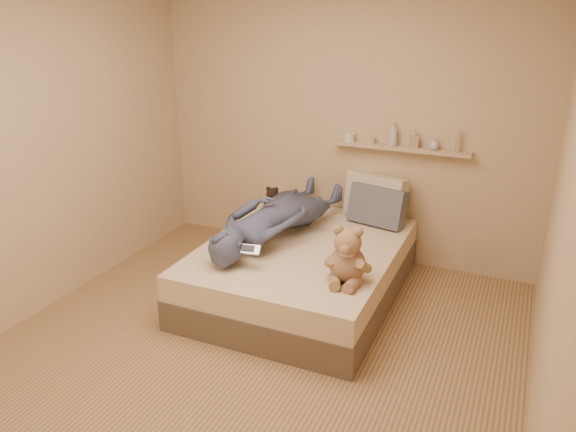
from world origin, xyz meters
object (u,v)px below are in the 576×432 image
at_px(dark_plush, 273,202).
at_px(person, 276,216).
at_px(pillow_cream, 376,197).
at_px(pillow_grey, 377,206).
at_px(teddy_bear, 347,259).
at_px(wall_shelf, 401,148).
at_px(bed, 302,270).
at_px(game_console, 248,249).

bearing_deg(dark_plush, person, -62.02).
bearing_deg(pillow_cream, pillow_grey, -67.97).
xyz_separation_m(teddy_bear, person, (-0.80, 0.53, 0.01)).
bearing_deg(pillow_grey, dark_plush, -171.58).
distance_m(pillow_cream, wall_shelf, 0.49).
bearing_deg(dark_plush, wall_shelf, 18.55).
bearing_deg(person, pillow_cream, -120.26).
distance_m(bed, pillow_cream, 1.00).
height_order(game_console, pillow_cream, pillow_cream).
bearing_deg(teddy_bear, person, 146.40).
bearing_deg(pillow_cream, teddy_bear, -83.03).
height_order(teddy_bear, pillow_cream, teddy_bear).
bearing_deg(teddy_bear, pillow_grey, 95.03).
xyz_separation_m(game_console, dark_plush, (-0.33, 1.11, -0.04)).
bearing_deg(bed, person, 165.98).
bearing_deg(pillow_cream, person, -129.91).
bearing_deg(person, bed, 175.62).
distance_m(game_console, person, 0.63).
height_order(game_console, pillow_grey, pillow_grey).
bearing_deg(dark_plush, pillow_cream, 17.42).
bearing_deg(bed, pillow_cream, 65.84).
bearing_deg(pillow_cream, bed, -114.16).
relative_size(pillow_cream, pillow_grey, 1.10).
bearing_deg(dark_plush, bed, -46.42).
xyz_separation_m(bed, dark_plush, (-0.52, 0.55, 0.34)).
xyz_separation_m(teddy_bear, wall_shelf, (0.02, 1.37, 0.47)).
bearing_deg(wall_shelf, pillow_grey, -118.94).
relative_size(bed, person, 1.20).
xyz_separation_m(bed, pillow_grey, (0.43, 0.69, 0.40)).
height_order(game_console, dark_plush, dark_plush).
height_order(game_console, person, person).
distance_m(pillow_cream, person, 1.00).
height_order(teddy_bear, person, teddy_bear).
bearing_deg(pillow_grey, game_console, -116.55).
height_order(game_console, teddy_bear, teddy_bear).
xyz_separation_m(dark_plush, person, (0.26, -0.48, 0.08)).
xyz_separation_m(game_console, pillow_grey, (0.62, 1.25, 0.01)).
relative_size(game_console, pillow_grey, 0.38).
xyz_separation_m(dark_plush, pillow_cream, (0.89, 0.28, 0.09)).
height_order(dark_plush, person, person).
distance_m(game_console, dark_plush, 1.16).
xyz_separation_m(bed, teddy_bear, (0.53, -0.46, 0.40)).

